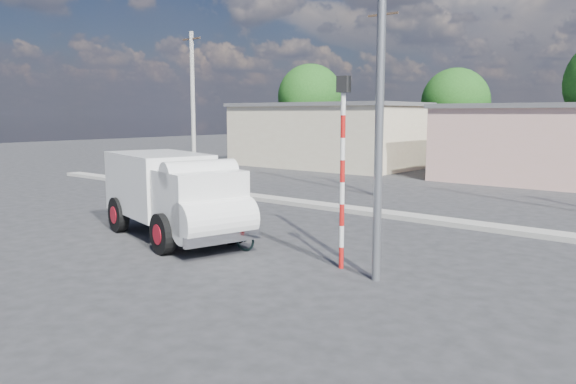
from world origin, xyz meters
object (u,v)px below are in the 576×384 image
Objects in this scene: bicycle at (228,232)px; traffic_pole at (343,156)px; truck at (175,193)px; cyclist at (228,217)px; streetlight at (374,43)px.

bicycle is 0.39× the size of traffic_pole.
bicycle is 4.03m from traffic_pole.
bicycle is at bearing -174.63° from traffic_pole.
bicycle is (1.98, 0.13, -0.88)m from truck.
traffic_pole reaches higher than bicycle.
cyclist is at bearing -174.63° from traffic_pole.
truck is 7.29m from streetlight.
cyclist is at bearing -0.00° from bicycle.
streetlight reaches higher than cyclist.
traffic_pole is (3.39, 0.32, 2.15)m from bicycle.
traffic_pole is (5.37, 0.45, 1.28)m from truck.
cyclist is 5.98m from streetlight.
streetlight reaches higher than traffic_pole.
cyclist is (0.00, 0.00, 0.39)m from bicycle.
cyclist reaches higher than bicycle.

